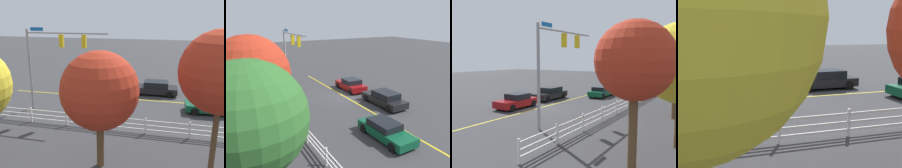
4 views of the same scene
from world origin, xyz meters
The scene contains 7 objects.
ground_plane centered at (0.00, 0.00, 0.00)m, with size 120.00×120.00×0.00m, color #38383A.
lane_center_stripe centered at (-4.00, 0.00, 0.00)m, with size 28.00×0.16×0.01m, color gold.
signal_assembly centered at (3.57, 4.42, 4.86)m, with size 6.84×0.38×6.93m.
car_0 centered at (-4.41, -2.09, 0.68)m, with size 4.71×2.03×1.39m.
car_2 centered at (1.18, -1.80, 0.65)m, with size 4.08×1.98×1.36m.
white_rail_fence centered at (-3.00, 6.93, 0.60)m, with size 26.10×0.10×1.15m.
tree_4 centered at (4.07, 12.38, 4.37)m, with size 4.08×4.08×6.42m.
Camera 4 is at (3.71, 16.55, 4.23)m, focal length 44.53 mm.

